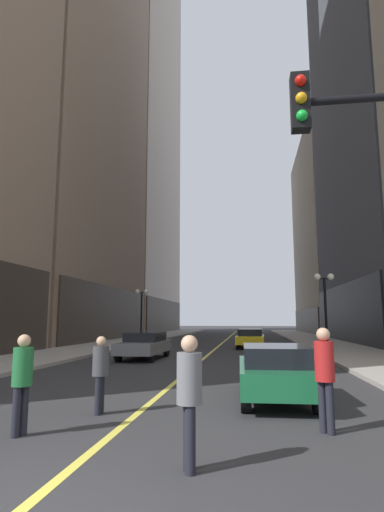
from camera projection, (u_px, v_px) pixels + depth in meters
The scene contains 16 objects.
ground_plane at pixel (224, 341), 38.07m from camera, with size 200.00×200.00×0.00m, color #2D2D30.
sidewalk_left at pixel (136, 340), 39.19m from camera, with size 4.50×78.00×0.15m, color #9E9991.
sidewalk_right at pixel (317, 341), 36.97m from camera, with size 4.50×78.00×0.15m, color #9E9991.
lane_centre_stripe at pixel (224, 341), 38.07m from camera, with size 0.16×70.00×0.01m, color #E5D64C.
building_left_mid at pixel (51, 27), 45.05m from camera, with size 15.68×24.00×66.48m.
building_left_far at pixel (128, 92), 70.96m from camera, with size 13.81×26.00×80.63m.
building_right_far at pixel (342, 236), 62.54m from camera, with size 11.83×26.00×28.95m.
car_green at pixel (275, 370), 10.34m from camera, with size 1.85×4.45×1.32m.
car_grey at pixel (145, 344), 21.13m from camera, with size 1.94×4.59×1.32m.
car_yellow at pixel (251, 338), 29.19m from camera, with size 2.01×4.50×1.32m.
pedestrian_in_red_jacket at pixel (325, 371), 7.38m from camera, with size 0.48×0.48×1.81m.
pedestrian_in_grey_suit at pixel (189, 391), 5.54m from camera, with size 0.42×0.42×1.74m.
pedestrian_in_green_parka at pixel (22, 376), 7.20m from camera, with size 0.43×0.43×1.69m.
pedestrian_with_orange_bag at pixel (100, 369), 8.84m from camera, with size 0.34×0.34×1.60m.
street_lamp_left_far at pixel (142, 304), 34.23m from camera, with size 1.06×0.36×4.43m.
street_lamp_right_mid at pixel (325, 295), 22.52m from camera, with size 1.06×0.36×4.43m.
Camera 1 is at (2.38, -3.85, 1.94)m, focal length 29.39 mm.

